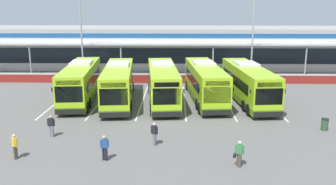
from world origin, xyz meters
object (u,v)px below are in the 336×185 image
at_px(litter_bin, 325,124).
at_px(pedestrian_with_handbag, 239,153).
at_px(pedestrian_in_dark_coat, 15,145).
at_px(pedestrian_near_bin, 154,133).
at_px(coach_bus_left_centre, 118,84).
at_px(coach_bus_rightmost, 248,84).
at_px(coach_bus_right_centre, 205,83).
at_px(coach_bus_leftmost, 81,82).
at_px(coach_bus_centre, 163,84).
at_px(pedestrian_approaching_bus, 105,147).
at_px(lamp_post_west, 81,30).
at_px(lamp_post_centre, 253,30).
at_px(pedestrian_child, 51,125).

bearing_deg(litter_bin, pedestrian_with_handbag, -139.50).
relative_size(pedestrian_with_handbag, litter_bin, 1.74).
distance_m(pedestrian_in_dark_coat, pedestrian_near_bin, 8.88).
relative_size(coach_bus_left_centre, pedestrian_near_bin, 7.61).
xyz_separation_m(coach_bus_rightmost, pedestrian_near_bin, (-8.54, -11.58, -0.91)).
xyz_separation_m(coach_bus_right_centre, coach_bus_rightmost, (4.19, -0.43, 0.00)).
relative_size(coach_bus_leftmost, coach_bus_centre, 1.00).
bearing_deg(pedestrian_with_handbag, coach_bus_centre, 109.04).
bearing_deg(pedestrian_approaching_bus, pedestrian_near_bin, 40.83).
distance_m(coach_bus_leftmost, pedestrian_with_handbag, 20.22).
bearing_deg(coach_bus_centre, lamp_post_west, 133.11).
height_order(pedestrian_with_handbag, lamp_post_west, lamp_post_west).
bearing_deg(lamp_post_west, litter_bin, -39.86).
bearing_deg(pedestrian_near_bin, pedestrian_approaching_bus, -139.17).
bearing_deg(lamp_post_west, pedestrian_approaching_bus, -73.12).
bearing_deg(pedestrian_with_handbag, coach_bus_rightmost, 77.34).
relative_size(coach_bus_centre, coach_bus_rightmost, 1.00).
distance_m(pedestrian_with_handbag, pedestrian_approaching_bus, 8.16).
xyz_separation_m(coach_bus_leftmost, litter_bin, (20.97, -8.65, -1.32)).
height_order(coach_bus_left_centre, lamp_post_west, lamp_post_west).
bearing_deg(pedestrian_approaching_bus, lamp_post_centre, 60.44).
height_order(pedestrian_with_handbag, pedestrian_child, same).
bearing_deg(pedestrian_child, lamp_post_centre, 47.83).
bearing_deg(litter_bin, pedestrian_near_bin, -165.58).
height_order(coach_bus_right_centre, litter_bin, coach_bus_right_centre).
bearing_deg(coach_bus_rightmost, pedestrian_approaching_bus, -129.10).
relative_size(coach_bus_rightmost, pedestrian_approaching_bus, 7.61).
relative_size(coach_bus_left_centre, pedestrian_with_handbag, 7.61).
bearing_deg(lamp_post_centre, pedestrian_in_dark_coat, -128.70).
bearing_deg(pedestrian_with_handbag, pedestrian_in_dark_coat, 176.59).
bearing_deg(coach_bus_right_centre, coach_bus_leftmost, -179.75).
xyz_separation_m(coach_bus_left_centre, pedestrian_with_handbag, (9.39, -14.42, -0.93)).
xyz_separation_m(coach_bus_rightmost, lamp_post_west, (-19.19, 11.37, 4.50)).
bearing_deg(lamp_post_centre, pedestrian_near_bin, -116.53).
xyz_separation_m(pedestrian_in_dark_coat, pedestrian_child, (0.96, 3.87, 0.00)).
bearing_deg(litter_bin, coach_bus_centre, 147.49).
distance_m(coach_bus_leftmost, lamp_post_west, 12.16).
relative_size(coach_bus_right_centre, pedestrian_approaching_bus, 7.61).
bearing_deg(coach_bus_right_centre, lamp_post_west, 143.89).
distance_m(pedestrian_in_dark_coat, lamp_post_centre, 31.61).
distance_m(pedestrian_in_dark_coat, lamp_post_west, 26.03).
bearing_deg(pedestrian_with_handbag, pedestrian_near_bin, 148.16).
relative_size(coach_bus_centre, coach_bus_right_centre, 1.00).
bearing_deg(pedestrian_child, lamp_post_west, 98.10).
height_order(pedestrian_child, pedestrian_approaching_bus, same).
height_order(coach_bus_leftmost, pedestrian_with_handbag, coach_bus_leftmost).
relative_size(pedestrian_child, pedestrian_near_bin, 1.00).
relative_size(pedestrian_near_bin, lamp_post_centre, 0.15).
relative_size(coach_bus_left_centre, pedestrian_in_dark_coat, 7.61).
height_order(coach_bus_left_centre, coach_bus_rightmost, same).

